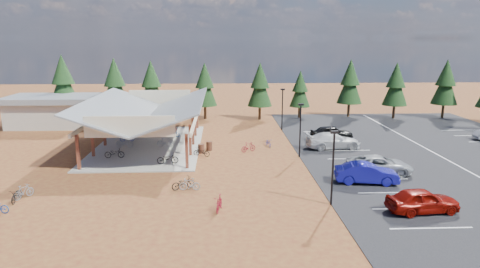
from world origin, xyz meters
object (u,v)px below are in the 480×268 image
(bike_11, at_px, (219,203))
(bike_12, at_px, (183,183))
(trash_bin_0, at_px, (209,146))
(bike_1, at_px, (125,142))
(bike_pavilion, at_px, (148,110))
(car_2, at_px, (379,165))
(bike_4, at_px, (168,158))
(lamp_post_2, at_px, (282,106))
(bike_5, at_px, (165,142))
(bike_2, at_px, (127,138))
(bike_9, at_px, (24,192))
(car_0, at_px, (423,200))
(bike_3, at_px, (146,126))
(bike_0, at_px, (114,153))
(bike_14, at_px, (268,142))
(lamp_post_1, at_px, (300,126))
(bike_7, at_px, (169,128))
(car_3, at_px, (333,141))
(car_1, at_px, (366,173))
(bike_13, at_px, (190,184))
(bike_8, at_px, (17,195))
(outbuilding, at_px, (53,110))
(bike_16, at_px, (202,152))
(bike_6, at_px, (173,134))
(trash_bin_1, at_px, (201,149))
(bike_15, at_px, (248,147))
(car_4, at_px, (332,133))
(lamp_post_0, at_px, (333,163))

(bike_11, xyz_separation_m, bike_12, (-2.71, 4.25, -0.04))
(trash_bin_0, height_order, bike_1, bike_1)
(bike_pavilion, distance_m, car_2, 23.39)
(bike_4, bearing_deg, car_2, -107.63)
(lamp_post_2, bearing_deg, bike_5, -148.85)
(bike_2, xyz_separation_m, bike_5, (4.47, -2.63, 0.12))
(bike_9, distance_m, car_0, 27.19)
(bike_3, xyz_separation_m, bike_11, (9.12, -25.51, -0.02))
(bike_0, xyz_separation_m, bike_14, (14.92, 4.17, -0.18))
(bike_pavilion, relative_size, lamp_post_1, 3.77)
(bike_5, distance_m, bike_7, 7.03)
(bike_pavilion, distance_m, lamp_post_1, 15.83)
(car_3, bearing_deg, car_1, 173.56)
(bike_4, height_order, car_2, car_2)
(lamp_post_2, xyz_separation_m, bike_13, (-9.81, -20.78, -2.50))
(trash_bin_0, relative_size, bike_5, 0.51)
(bike_12, height_order, car_3, car_3)
(lamp_post_1, distance_m, bike_8, 24.13)
(car_2, bearing_deg, outbuilding, 65.49)
(bike_0, bearing_deg, bike_16, -88.85)
(bike_6, bearing_deg, bike_5, 178.53)
(bike_0, bearing_deg, car_2, -106.27)
(trash_bin_1, bearing_deg, bike_15, 3.49)
(bike_1, relative_size, car_4, 0.39)
(bike_15, bearing_deg, trash_bin_1, 63.32)
(bike_13, bearing_deg, car_1, 96.86)
(bike_2, relative_size, bike_7, 0.87)
(bike_3, bearing_deg, bike_7, -106.79)
(lamp_post_0, xyz_separation_m, bike_13, (-9.81, 3.22, -2.50))
(trash_bin_1, distance_m, bike_1, 8.23)
(lamp_post_2, distance_m, bike_6, 13.59)
(lamp_post_1, bearing_deg, car_3, 36.69)
(bike_pavilion, distance_m, bike_3, 8.63)
(bike_3, relative_size, bike_13, 0.92)
(lamp_post_1, bearing_deg, bike_14, 120.67)
(bike_6, bearing_deg, bike_11, -164.09)
(bike_2, relative_size, bike_16, 0.93)
(bike_pavilion, bearing_deg, bike_6, 59.73)
(car_3, bearing_deg, bike_7, 59.64)
(bike_3, relative_size, bike_6, 0.97)
(bike_1, height_order, bike_6, bike_1)
(trash_bin_1, distance_m, bike_9, 16.72)
(lamp_post_2, bearing_deg, bike_3, 177.26)
(bike_pavilion, distance_m, trash_bin_1, 7.25)
(trash_bin_1, relative_size, car_2, 0.17)
(bike_4, xyz_separation_m, car_3, (16.19, 5.03, 0.25))
(car_4, bearing_deg, bike_pavilion, 86.58)
(lamp_post_1, xyz_separation_m, bike_6, (-12.92, 8.57, -2.48))
(bike_11, bearing_deg, car_3, 64.67)
(bike_9, xyz_separation_m, car_0, (26.93, -3.71, 0.33))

